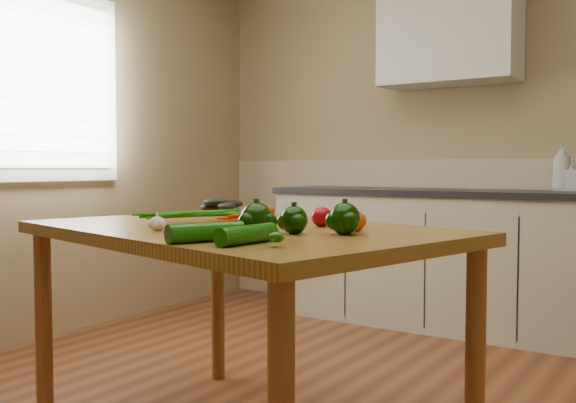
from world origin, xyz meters
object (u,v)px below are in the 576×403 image
Objects in this scene: carrot_bunch at (226,214)px; zucchini_b at (206,232)px; soap_bottle_b at (572,175)px; pepper_a at (294,220)px; leafy_greens at (222,202)px; tomato_c at (356,221)px; zucchini_a at (247,234)px; table at (238,252)px; tomato_a at (322,217)px; soap_bottle_a at (562,167)px; garlic_bulb at (157,224)px; pepper_c at (256,220)px; pepper_b at (345,219)px; tomato_b at (345,222)px.

zucchini_b is (0.31, -0.47, -0.01)m from carrot_bunch.
soap_bottle_b reaches higher than pepper_a.
tomato_c is (0.86, -0.34, -0.02)m from leafy_greens.
zucchini_a is 0.93× the size of zucchini_b.
table is 22.66× the size of tomato_a.
soap_bottle_a is at bearing 82.63° from pepper_a.
garlic_bulb is at bearing -66.88° from leafy_greens.
tomato_c reaches higher than table.
leafy_greens is at bearing 148.42° from table.
table is at bearing 160.36° from pepper_a.
leafy_greens is at bearing 135.70° from pepper_c.
table is 0.33m from tomato_a.
pepper_a is 1.24× the size of tomato_c.
soap_bottle_a is 1.30× the size of zucchini_b.
tomato_a is 0.33× the size of zucchini_b.
pepper_a is at bearing 98.08° from zucchini_a.
pepper_b is 0.39m from zucchini_a.
leafy_greens is at bearing 158.10° from tomato_a.
zucchini_a is at bearing -93.43° from tomato_b.
tomato_c is at bearing -21.84° from leafy_greens.
table is 30.81× the size of garlic_bulb.
tomato_c is (0.12, 0.19, -0.01)m from pepper_a.
pepper_a is 0.31m from zucchini_a.
table is 0.62m from leafy_greens.
table is at bearing -8.06° from carrot_bunch.
carrot_bunch is 2.78× the size of pepper_c.
zucchini_a is (0.09, -0.56, -0.01)m from tomato_a.
tomato_b is at bearing 118.11° from pepper_b.
garlic_bulb is at bearing -99.54° from table.
soap_bottle_b is at bearing -25.60° from soap_bottle_a.
carrot_bunch is 0.54m from pepper_b.
tomato_b is 0.27× the size of zucchini_b.
pepper_c is 0.19m from zucchini_b.
soap_bottle_a is 1.54× the size of soap_bottle_b.
table is 0.33m from garlic_bulb.
pepper_a is at bearing -153.25° from pepper_b.
soap_bottle_a is 5.27× the size of garlic_bulb.
pepper_a is at bearing -79.06° from tomato_a.
pepper_b is at bearing 48.01° from pepper_c.
carrot_bunch is 4.03× the size of tomato_c.
tomato_b is (-0.07, 0.13, -0.02)m from pepper_b.
pepper_b is 0.15m from tomato_b.
soap_bottle_a is 2.30m from tomato_a.
soap_bottle_a is 0.08m from soap_bottle_b.
pepper_b is 0.12m from tomato_c.
leafy_greens is (-0.42, 0.42, 0.15)m from table.
tomato_b is at bearing 36.54° from garlic_bulb.
leafy_greens is 0.96× the size of zucchini_b.
pepper_b is (0.14, 0.07, 0.01)m from pepper_a.
tomato_b is 0.29× the size of zucchini_a.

